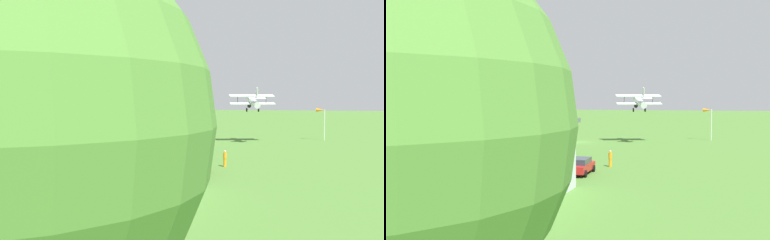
# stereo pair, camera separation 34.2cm
# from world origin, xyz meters

# --- Properties ---
(ground_plane) EXTENTS (400.00, 400.00, 0.00)m
(ground_plane) POSITION_xyz_m (0.00, 0.00, 0.00)
(ground_plane) COLOR #47752D
(biplane) EXTENTS (7.57, 7.25, 3.89)m
(biplane) POSITION_xyz_m (-9.42, -2.36, 6.62)
(biplane) COLOR silver
(car_red) EXTENTS (2.06, 4.55, 1.48)m
(car_red) POSITION_xyz_m (-7.80, 28.41, 0.79)
(car_red) COLOR red
(car_red) RESTS_ON ground_plane
(person_watching_takeoff) EXTENTS (0.52, 0.52, 1.70)m
(person_watching_takeoff) POSITION_xyz_m (-9.70, 23.54, 0.85)
(person_watching_takeoff) COLOR orange
(person_watching_takeoff) RESTS_ON ground_plane
(windsock) EXTENTS (1.47, 0.95, 5.39)m
(windsock) POSITION_xyz_m (-20.08, -8.63, 4.75)
(windsock) COLOR silver
(windsock) RESTS_ON ground_plane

